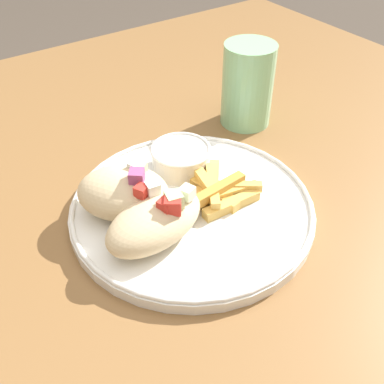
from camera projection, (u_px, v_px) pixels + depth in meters
table at (216, 250)px, 0.61m from camera, size 1.21×1.21×0.71m
plate at (192, 207)px, 0.55m from camera, size 0.30×0.30×0.02m
pita_sandwich_near at (155, 221)px, 0.49m from camera, size 0.13×0.09×0.06m
pita_sandwich_far at (123, 192)px, 0.52m from camera, size 0.14×0.13×0.06m
fries_pile at (213, 190)px, 0.55m from camera, size 0.12×0.11×0.03m
sauce_ramekin at (180, 157)px, 0.59m from camera, size 0.08×0.08×0.03m
water_glass at (247, 89)px, 0.69m from camera, size 0.08×0.08×0.13m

